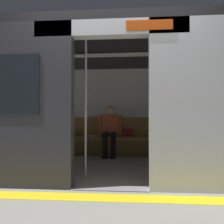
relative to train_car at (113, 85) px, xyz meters
name	(u,v)px	position (x,y,z in m)	size (l,w,h in m)	color
ground_plane	(110,189)	(-0.06, 1.31, -1.50)	(60.00, 60.00, 0.00)	gray
platform_edge_strip	(108,198)	(-0.06, 1.61, -1.49)	(8.00, 0.24, 0.01)	yellow
train_car	(113,85)	(0.00, 0.00, 0.00)	(6.40, 2.97, 2.23)	silver
bench_seat	(119,141)	(-0.06, -1.15, -1.16)	(3.17, 0.44, 0.44)	olive
person_seated	(110,127)	(0.15, -1.10, -0.83)	(0.55, 0.67, 1.17)	#CC5933
handbag	(128,133)	(-0.27, -1.19, -0.97)	(0.26, 0.15, 0.17)	maroon
book	(94,135)	(0.56, -1.24, -1.04)	(0.15, 0.22, 0.03)	silver
grab_pole_door	(86,107)	(0.36, 0.77, -0.45)	(0.04, 0.04, 2.09)	silver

